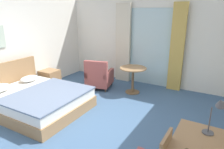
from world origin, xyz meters
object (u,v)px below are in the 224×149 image
nightstand (50,78)px  desk_lamp (219,108)px  armchair_by_window (99,77)px  round_cafe_table (133,74)px  bed (36,99)px

nightstand → desk_lamp: 4.92m
nightstand → desk_lamp: desk_lamp is taller
armchair_by_window → desk_lamp: bearing=-33.1°
desk_lamp → armchair_by_window: (-3.21, 2.09, -0.72)m
desk_lamp → nightstand: bearing=162.2°
desk_lamp → round_cafe_table: desk_lamp is taller
desk_lamp → round_cafe_table: (-2.19, 2.28, -0.52)m
desk_lamp → round_cafe_table: size_ratio=0.65×
nightstand → armchair_by_window: size_ratio=0.57×
nightstand → round_cafe_table: (2.43, 0.80, 0.30)m
bed → nightstand: (-0.89, 1.29, -0.01)m
bed → armchair_by_window: bed is taller
nightstand → desk_lamp: bearing=-17.8°
desk_lamp → round_cafe_table: bearing=133.9°
nightstand → armchair_by_window: (1.41, 0.61, 0.09)m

